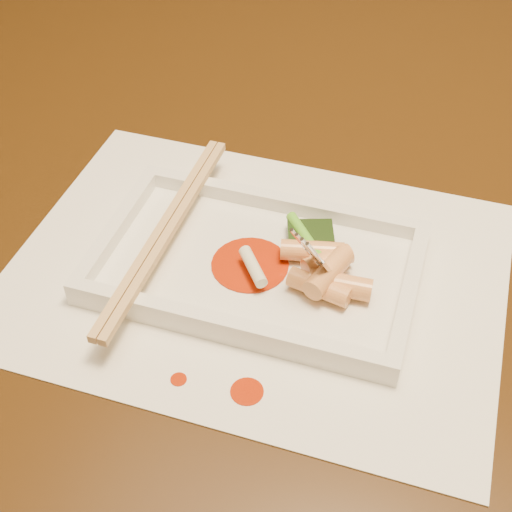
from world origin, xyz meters
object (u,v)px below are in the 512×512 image
(placemat, at_px, (256,272))
(plate_base, at_px, (256,268))
(table, at_px, (340,244))
(chopstick_a, at_px, (161,228))
(fork, at_px, (353,198))

(placemat, distance_m, plate_base, 0.00)
(table, height_order, chopstick_a, chopstick_a)
(placemat, bearing_deg, table, 75.00)
(table, bearing_deg, chopstick_a, -127.84)
(table, height_order, fork, fork)
(table, relative_size, placemat, 3.50)
(placemat, xyz_separation_m, plate_base, (0.00, 0.00, 0.00))
(plate_base, bearing_deg, chopstick_a, 180.00)
(chopstick_a, xyz_separation_m, fork, (0.15, 0.02, 0.06))
(table, xyz_separation_m, fork, (0.03, -0.14, 0.18))
(chopstick_a, height_order, fork, fork)
(table, relative_size, fork, 10.00)
(plate_base, bearing_deg, placemat, 0.00)
(placemat, distance_m, chopstick_a, 0.09)
(table, distance_m, placemat, 0.20)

